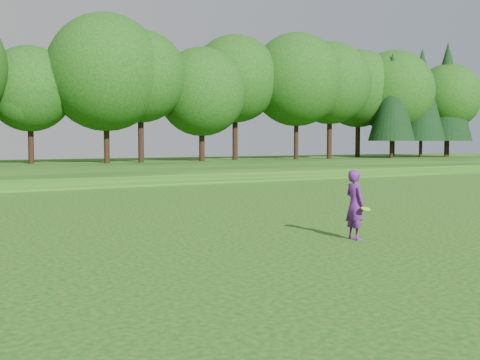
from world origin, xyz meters
TOP-DOWN VIEW (x-y plane):
  - ground at (0.00, 0.00)m, footprint 140.00×140.00m
  - berm at (0.00, 34.00)m, footprint 130.00×30.00m
  - walking_path at (0.00, 20.00)m, footprint 130.00×1.60m
  - woman at (3.30, 0.54)m, footprint 0.48×0.85m

SIDE VIEW (x-z plane):
  - ground at x=0.00m, z-range 0.00..0.00m
  - walking_path at x=0.00m, z-range 0.00..0.04m
  - berm at x=0.00m, z-range 0.00..0.60m
  - woman at x=3.30m, z-range 0.00..1.76m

